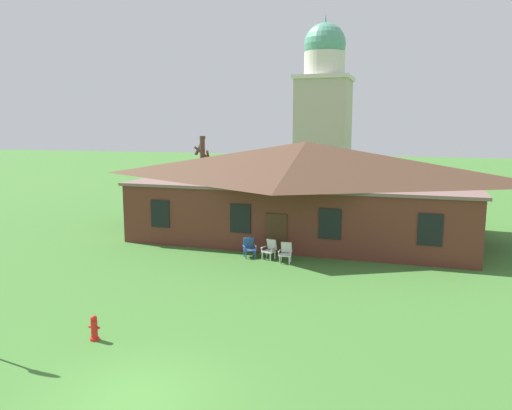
% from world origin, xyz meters
% --- Properties ---
extents(ground_plane, '(200.00, 200.00, 0.00)m').
position_xyz_m(ground_plane, '(0.00, 0.00, 0.00)').
color(ground_plane, '#3D702D').
extents(brick_building, '(19.29, 10.40, 5.57)m').
position_xyz_m(brick_building, '(-0.00, 19.20, 2.84)').
color(brick_building, brown).
rests_on(brick_building, ground).
extents(dome_tower, '(5.18, 5.18, 16.78)m').
position_xyz_m(dome_tower, '(-2.46, 38.15, 7.58)').
color(dome_tower, '#BCB29E').
rests_on(dome_tower, ground).
extents(lawn_chair_by_porch, '(0.83, 0.86, 0.96)m').
position_xyz_m(lawn_chair_by_porch, '(-1.57, 13.33, 0.50)').
color(lawn_chair_by_porch, '#2D5693').
rests_on(lawn_chair_by_porch, ground).
extents(lawn_chair_near_door, '(0.73, 0.78, 0.96)m').
position_xyz_m(lawn_chair_near_door, '(-0.47, 13.31, 0.50)').
color(lawn_chair_near_door, white).
rests_on(lawn_chair_near_door, ground).
extents(lawn_chair_left_end, '(0.68, 0.71, 0.96)m').
position_xyz_m(lawn_chair_left_end, '(0.43, 12.92, 0.50)').
color(lawn_chair_left_end, white).
rests_on(lawn_chair_left_end, ground).
extents(bare_tree_beside_building, '(1.45, 1.46, 5.78)m').
position_xyz_m(bare_tree_beside_building, '(-8.17, 22.71, 3.20)').
color(bare_tree_beside_building, brown).
rests_on(bare_tree_beside_building, ground).
extents(fire_hydrant, '(0.36, 0.28, 0.79)m').
position_xyz_m(fire_hydrant, '(-2.93, 2.55, 0.38)').
color(fire_hydrant, red).
rests_on(fire_hydrant, ground).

